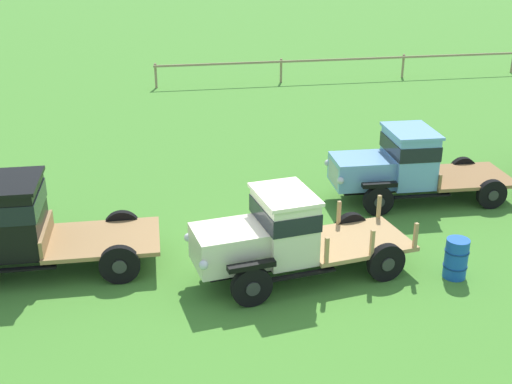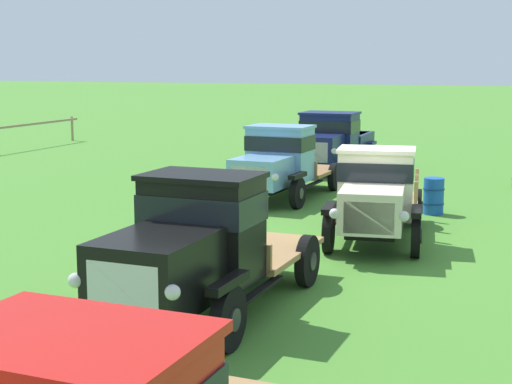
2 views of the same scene
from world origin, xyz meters
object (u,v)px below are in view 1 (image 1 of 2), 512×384
vintage_truck_midrow_center (279,235)px  oil_drum_beside_row (456,258)px  vintage_truck_far_side (403,164)px  vintage_truck_second_in_line (7,226)px

vintage_truck_midrow_center → oil_drum_beside_row: (3.97, -0.68, -0.61)m
vintage_truck_far_side → oil_drum_beside_row: 4.51m
vintage_truck_second_in_line → vintage_truck_midrow_center: (6.00, -1.43, -0.08)m
vintage_truck_midrow_center → vintage_truck_far_side: bearing=40.1°
vintage_truck_midrow_center → vintage_truck_far_side: 5.83m
vintage_truck_second_in_line → vintage_truck_far_side: 10.72m
oil_drum_beside_row → vintage_truck_second_in_line: bearing=168.1°
vintage_truck_far_side → oil_drum_beside_row: size_ratio=5.67×
vintage_truck_second_in_line → vintage_truck_midrow_center: bearing=-13.4°
vintage_truck_far_side → oil_drum_beside_row: (-0.49, -4.44, -0.63)m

